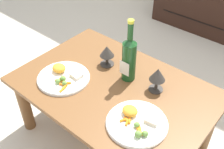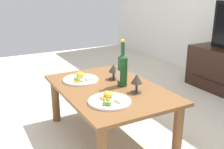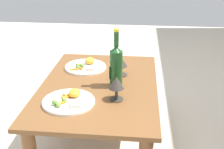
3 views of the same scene
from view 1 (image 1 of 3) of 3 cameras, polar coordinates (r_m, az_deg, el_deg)
The scene contains 8 objects.
ground_plane at distance 1.80m, azimuth 0.29°, elevation -12.48°, with size 6.40×6.40×0.00m, color beige.
dining_table at distance 1.54m, azimuth 0.33°, elevation -4.48°, with size 1.06×0.72×0.42m.
tv_stand at distance 2.87m, azimuth 22.12°, elevation 12.62°, with size 1.29×0.42×0.49m.
wine_bottle at distance 1.46m, azimuth 3.57°, elevation 3.54°, with size 0.08×0.08×0.36m.
goblet_left at distance 1.59m, azimuth -1.07°, elevation 4.62°, with size 0.08×0.08×0.13m.
goblet_right at distance 1.42m, azimuth 9.43°, elevation -0.24°, with size 0.08×0.08×0.14m.
dinner_plate_left at distance 1.55m, azimuth -10.08°, elevation -0.45°, with size 0.29×0.29×0.06m.
dinner_plate_right at distance 1.30m, azimuth 5.14°, elevation -9.77°, with size 0.29×0.29×0.05m.
Camera 1 is at (0.71, -0.85, 1.42)m, focal length 44.01 mm.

